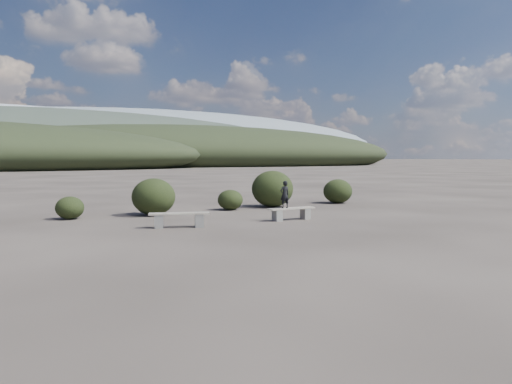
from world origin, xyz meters
TOP-DOWN VIEW (x-y plane):
  - ground at (0.00, 0.00)m, footprint 1200.00×1200.00m
  - bench_left at (-1.57, 4.90)m, footprint 1.82×0.88m
  - bench_right at (2.36, 4.96)m, footprint 1.69×0.41m
  - seated_person at (2.08, 4.95)m, footprint 0.34×0.24m
  - shrub_a at (-4.28, 8.54)m, footprint 0.95×0.95m
  - shrub_b at (-1.42, 8.43)m, footprint 1.57×1.57m
  - shrub_c at (1.81, 8.88)m, footprint 1.02×1.02m
  - shrub_d at (3.91, 9.21)m, footprint 1.77×1.77m
  - shrub_e at (7.43, 9.43)m, footprint 1.33×1.33m
  - mountain_ridges at (-7.48, 339.06)m, footprint 500.00×400.00m

SIDE VIEW (x-z plane):
  - ground at x=0.00m, z-range 0.00..0.00m
  - bench_right at x=2.36m, z-range 0.04..0.46m
  - bench_left at x=-1.57m, z-range 0.05..0.50m
  - shrub_a at x=-4.28m, z-range 0.00..0.78m
  - shrub_c at x=1.81m, z-range 0.00..0.81m
  - shrub_e at x=7.43m, z-range 0.00..1.11m
  - shrub_b at x=-1.42m, z-range 0.00..1.35m
  - shrub_d at x=3.91m, z-range 0.00..1.55m
  - seated_person at x=2.08m, z-range 0.42..1.33m
  - mountain_ridges at x=-7.48m, z-range -17.16..38.84m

